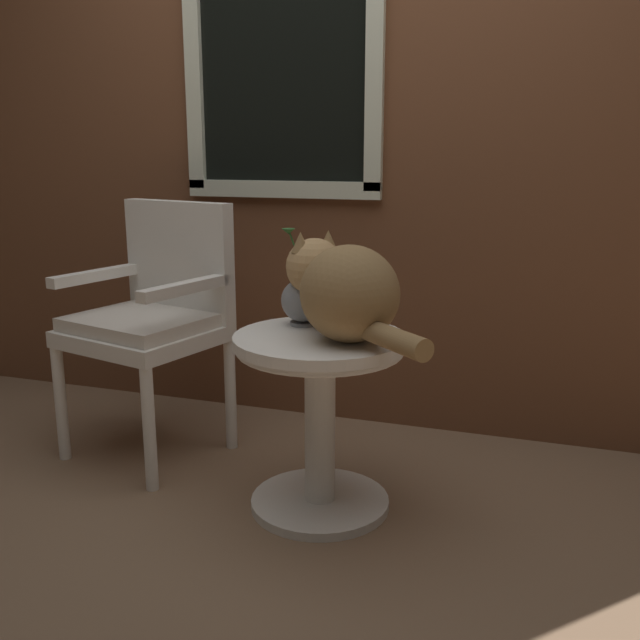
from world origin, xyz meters
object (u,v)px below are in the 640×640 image
at_px(wicker_side_table, 320,394).
at_px(cat, 344,289).
at_px(pewter_vase_with_ivy, 303,296).
at_px(wicker_chair, 155,310).

xyz_separation_m(wicker_side_table, cat, (0.08, -0.01, 0.35)).
bearing_deg(pewter_vase_with_ivy, wicker_side_table, -49.03).
relative_size(cat, pewter_vase_with_ivy, 1.71).
bearing_deg(wicker_chair, wicker_side_table, -19.15).
xyz_separation_m(wicker_chair, pewter_vase_with_ivy, (0.66, -0.15, 0.13)).
bearing_deg(wicker_chair, cat, -18.30).
height_order(wicker_chair, pewter_vase_with_ivy, wicker_chair).
distance_m(wicker_chair, pewter_vase_with_ivy, 0.68).
bearing_deg(wicker_chair, pewter_vase_with_ivy, -12.79).
bearing_deg(wicker_side_table, cat, -9.94).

